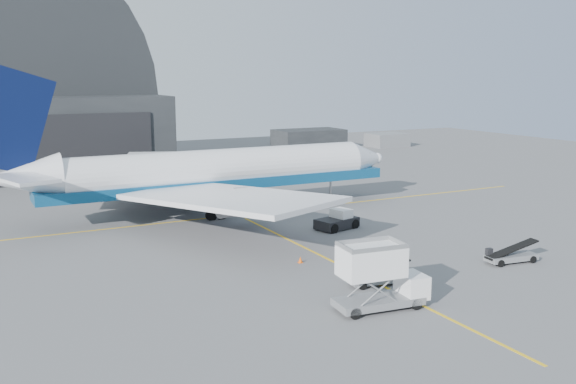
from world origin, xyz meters
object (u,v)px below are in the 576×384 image
airliner (205,173)px  pushback_tug (338,221)px  catering_truck (378,277)px  belt_loader_b (511,256)px  belt_loader_a (378,277)px

airliner → pushback_tug: airliner is taller
catering_truck → belt_loader_b: 16.43m
pushback_tug → belt_loader_a: (-6.56, -16.26, -0.19)m
airliner → pushback_tug: bearing=-52.7°
catering_truck → belt_loader_a: 5.36m
belt_loader_b → airliner: bearing=125.5°
airliner → catering_truck: size_ratio=7.28×
airliner → catering_truck: bearing=-90.1°
catering_truck → belt_loader_b: catering_truck is taller
catering_truck → pushback_tug: (9.51, 20.42, -1.44)m
airliner → belt_loader_b: (15.86, -29.11, -4.08)m
belt_loader_a → belt_loader_b: size_ratio=1.01×
belt_loader_a → belt_loader_b: (12.97, -0.45, -0.01)m
belt_loader_b → catering_truck: bearing=-160.0°
pushback_tug → belt_loader_b: (6.41, -16.71, -0.19)m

